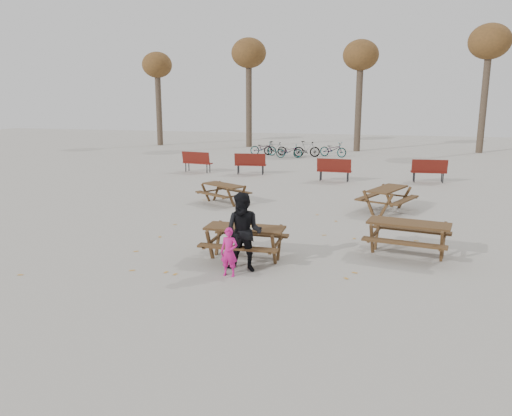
% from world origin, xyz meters
% --- Properties ---
extents(ground, '(80.00, 80.00, 0.00)m').
position_xyz_m(ground, '(0.00, 0.00, 0.00)').
color(ground, gray).
rests_on(ground, ground).
extents(main_picnic_table, '(1.80, 1.45, 0.78)m').
position_xyz_m(main_picnic_table, '(0.00, 0.00, 0.59)').
color(main_picnic_table, '#382514').
rests_on(main_picnic_table, ground).
extents(food_tray, '(0.18, 0.11, 0.03)m').
position_xyz_m(food_tray, '(0.20, -0.13, 0.79)').
color(food_tray, white).
rests_on(food_tray, main_picnic_table).
extents(bread_roll, '(0.14, 0.06, 0.05)m').
position_xyz_m(bread_roll, '(0.20, -0.13, 0.83)').
color(bread_roll, tan).
rests_on(bread_roll, food_tray).
extents(soda_bottle, '(0.07, 0.07, 0.17)m').
position_xyz_m(soda_bottle, '(-0.11, -0.12, 0.85)').
color(soda_bottle, silver).
rests_on(soda_bottle, main_picnic_table).
extents(child, '(0.39, 0.27, 1.04)m').
position_xyz_m(child, '(-0.02, -1.14, 0.52)').
color(child, '#C9197A').
rests_on(child, ground).
extents(adult, '(0.87, 0.69, 1.71)m').
position_xyz_m(adult, '(0.19, -0.74, 0.86)').
color(adult, black).
rests_on(adult, ground).
extents(picnic_table_east, '(2.11, 1.81, 0.81)m').
position_xyz_m(picnic_table_east, '(3.64, 1.27, 0.40)').
color(picnic_table_east, '#382514').
rests_on(picnic_table_east, ground).
extents(picnic_table_north, '(2.01, 1.90, 0.68)m').
position_xyz_m(picnic_table_north, '(-2.43, 5.74, 0.34)').
color(picnic_table_north, '#382514').
rests_on(picnic_table_north, ground).
extents(picnic_table_far, '(2.04, 2.23, 0.78)m').
position_xyz_m(picnic_table_far, '(3.14, 5.92, 0.39)').
color(picnic_table_far, '#382514').
rests_on(picnic_table_far, ground).
extents(park_bench_row, '(12.51, 1.66, 1.03)m').
position_xyz_m(park_bench_row, '(-0.92, 12.21, 0.52)').
color(park_bench_row, maroon).
rests_on(park_bench_row, ground).
extents(bicycle_row, '(6.22, 2.25, 0.98)m').
position_xyz_m(bicycle_row, '(-2.51, 20.31, 0.45)').
color(bicycle_row, black).
rests_on(bicycle_row, ground).
extents(tree_row, '(32.17, 3.52, 8.26)m').
position_xyz_m(tree_row, '(0.90, 25.15, 6.19)').
color(tree_row, '#382B21').
rests_on(tree_row, ground).
extents(fallen_leaves, '(11.00, 11.00, 0.01)m').
position_xyz_m(fallen_leaves, '(0.50, 2.50, 0.00)').
color(fallen_leaves, '#BE822D').
rests_on(fallen_leaves, ground).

